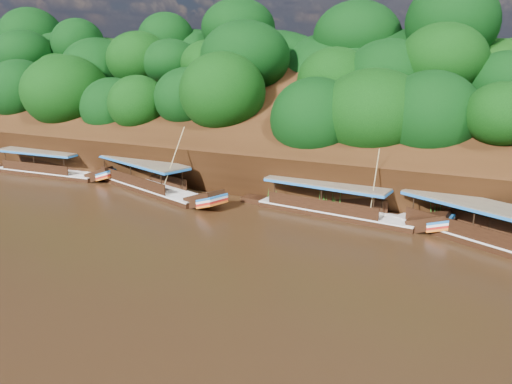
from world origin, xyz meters
The scene contains 7 objects.
ground centered at (0.00, 0.00, 0.00)m, with size 160.00×160.00×0.00m, color black.
riverbank centered at (-0.01, 22.73, 1.89)m, with size 120.00×30.06×19.40m.
boat_0 centered at (11.06, 6.56, 0.54)m, with size 14.07×8.22×6.79m.
boat_1 centered at (1.12, 8.43, 0.52)m, with size 13.39×3.31×5.53m.
boat_2 centered at (-14.73, 8.01, 0.55)m, with size 15.23×6.78×6.08m.
boat_3 centered at (-26.34, 8.56, 0.52)m, with size 12.90×2.78×2.72m.
reeds centered at (-3.16, 9.68, 0.90)m, with size 47.71×2.45×2.02m.
Camera 1 is at (9.83, -23.52, 10.79)m, focal length 35.00 mm.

